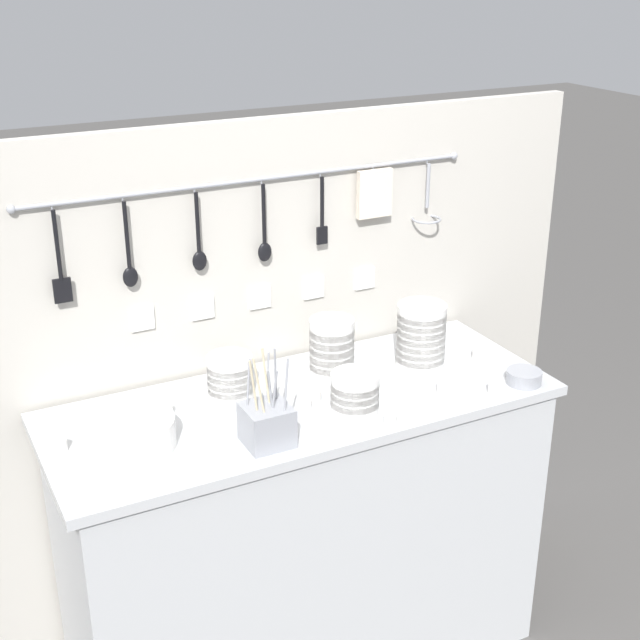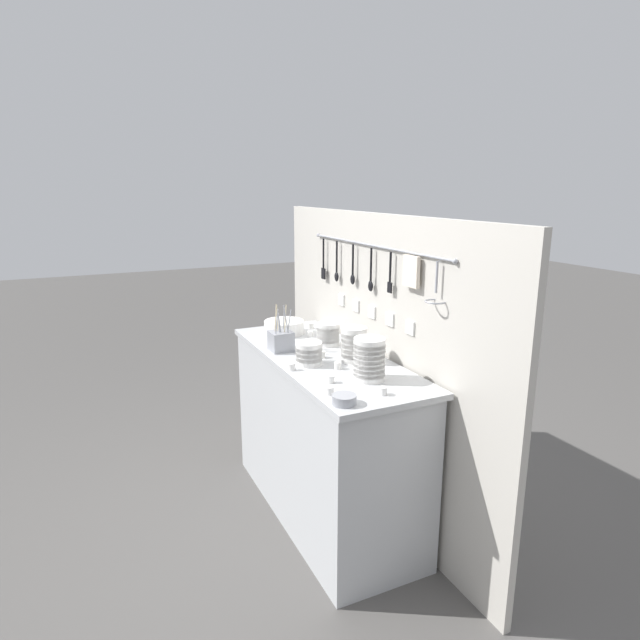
# 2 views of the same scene
# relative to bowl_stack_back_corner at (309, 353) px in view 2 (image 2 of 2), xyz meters

# --- Properties ---
(ground_plane) EXTENTS (20.00, 20.00, 0.00)m
(ground_plane) POSITION_rel_bowl_stack_back_corner_xyz_m (-0.10, 0.13, -1.02)
(ground_plane) COLOR #514F4C
(counter) EXTENTS (1.50, 0.58, 0.96)m
(counter) POSITION_rel_bowl_stack_back_corner_xyz_m (-0.10, 0.13, -0.54)
(counter) COLOR #B7BABC
(counter) RESTS_ON ground
(back_wall) EXTENTS (2.30, 0.11, 1.72)m
(back_wall) POSITION_rel_bowl_stack_back_corner_xyz_m (-0.10, 0.46, -0.15)
(back_wall) COLOR #BCB7AD
(back_wall) RESTS_ON ground
(bowl_stack_back_corner) EXTENTS (0.14, 0.14, 0.12)m
(bowl_stack_back_corner) POSITION_rel_bowl_stack_back_corner_xyz_m (0.00, 0.00, 0.00)
(bowl_stack_back_corner) COLOR white
(bowl_stack_back_corner) RESTS_ON counter
(bowl_stack_nested_right) EXTENTS (0.15, 0.15, 0.21)m
(bowl_stack_nested_right) POSITION_rel_bowl_stack_back_corner_xyz_m (0.33, 0.17, 0.04)
(bowl_stack_nested_right) COLOR white
(bowl_stack_nested_right) RESTS_ON counter
(bowl_stack_tall_left) EXTENTS (0.13, 0.13, 0.13)m
(bowl_stack_tall_left) POSITION_rel_bowl_stack_back_corner_xyz_m (-0.28, 0.25, 0.01)
(bowl_stack_tall_left) COLOR white
(bowl_stack_tall_left) RESTS_ON counter
(bowl_stack_wide_centre) EXTENTS (0.14, 0.14, 0.19)m
(bowl_stack_wide_centre) POSITION_rel_bowl_stack_back_corner_xyz_m (0.05, 0.24, 0.03)
(bowl_stack_wide_centre) COLOR white
(bowl_stack_wide_centre) RESTS_ON counter
(plate_stack) EXTENTS (0.25, 0.25, 0.08)m
(plate_stack) POSITION_rel_bowl_stack_back_corner_xyz_m (-0.62, 0.10, -0.02)
(plate_stack) COLOR white
(plate_stack) RESTS_ON counter
(steel_mixing_bowl) EXTENTS (0.11, 0.11, 0.04)m
(steel_mixing_bowl) POSITION_rel_bowl_stack_back_corner_xyz_m (0.54, -0.08, -0.04)
(steel_mixing_bowl) COLOR #93969E
(steel_mixing_bowl) RESTS_ON counter
(cutlery_caddy) EXTENTS (0.12, 0.12, 0.27)m
(cutlery_caddy) POSITION_rel_bowl_stack_back_corner_xyz_m (-0.29, -0.04, -0.00)
(cutlery_caddy) COLOR #93969E
(cutlery_caddy) RESTS_ON counter
(cup_front_left) EXTENTS (0.04, 0.04, 0.04)m
(cup_front_left) POSITION_rel_bowl_stack_back_corner_xyz_m (-0.07, 0.11, -0.04)
(cup_front_left) COLOR white
(cup_front_left) RESTS_ON counter
(cup_mid_row) EXTENTS (0.04, 0.04, 0.04)m
(cup_mid_row) POSITION_rel_bowl_stack_back_corner_xyz_m (0.29, -0.02, -0.04)
(cup_mid_row) COLOR white
(cup_mid_row) RESTS_ON counter
(cup_back_right) EXTENTS (0.04, 0.04, 0.04)m
(cup_back_right) POSITION_rel_bowl_stack_back_corner_xyz_m (0.05, -0.12, -0.04)
(cup_back_right) COLOR white
(cup_back_right) RESTS_ON counter
(cup_front_right) EXTENTS (0.04, 0.04, 0.04)m
(cup_front_right) POSITION_rel_bowl_stack_back_corner_xyz_m (-0.48, 0.22, -0.04)
(cup_front_right) COLOR white
(cup_front_right) RESTS_ON counter
(cup_beside_plates) EXTENTS (0.04, 0.04, 0.04)m
(cup_beside_plates) POSITION_rel_bowl_stack_back_corner_xyz_m (0.53, 0.13, -0.04)
(cup_beside_plates) COLOR white
(cup_beside_plates) RESTS_ON counter
(cup_back_left) EXTENTS (0.04, 0.04, 0.04)m
(cup_back_left) POSITION_rel_bowl_stack_back_corner_xyz_m (-0.66, 0.31, -0.04)
(cup_back_left) COLOR white
(cup_back_left) RESTS_ON counter
(cup_edge_far) EXTENTS (0.04, 0.04, 0.04)m
(cup_edge_far) POSITION_rel_bowl_stack_back_corner_xyz_m (0.42, -0.09, -0.04)
(cup_edge_far) COLOR white
(cup_edge_far) RESTS_ON counter
(cup_centre) EXTENTS (0.04, 0.04, 0.04)m
(cup_centre) POSITION_rel_bowl_stack_back_corner_xyz_m (-0.79, 0.17, -0.04)
(cup_centre) COLOR white
(cup_centre) RESTS_ON counter
(cup_edge_near) EXTENTS (0.04, 0.04, 0.04)m
(cup_edge_near) POSITION_rel_bowl_stack_back_corner_xyz_m (-0.12, 0.08, -0.04)
(cup_edge_near) COLOR white
(cup_edge_near) RESTS_ON counter
(cup_by_caddy) EXTENTS (0.04, 0.04, 0.04)m
(cup_by_caddy) POSITION_rel_bowl_stack_back_corner_xyz_m (0.13, 0.10, -0.04)
(cup_by_caddy) COLOR white
(cup_by_caddy) RESTS_ON counter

